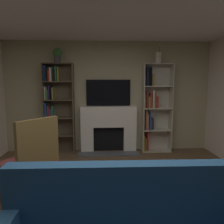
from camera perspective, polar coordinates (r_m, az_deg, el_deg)
name	(u,v)px	position (r m, az deg, el deg)	size (l,w,h in m)	color
ground_plane	(117,221)	(2.89, 1.30, -26.58)	(6.76, 6.76, 0.00)	brown
wall_back_accent	(108,97)	(5.25, -0.98, 3.98)	(4.96, 0.06, 2.60)	tan
fireplace	(109,128)	(5.19, -0.90, -4.08)	(1.41, 0.54, 1.09)	white
tv	(108,93)	(5.18, -0.96, 5.05)	(1.04, 0.06, 0.62)	black
bookshelf_left	(56,107)	(5.24, -14.46, 1.15)	(0.68, 0.30, 2.07)	brown
bookshelf_right	(153,108)	(5.28, 10.66, 1.05)	(0.68, 0.30, 2.07)	beige
potted_plant	(57,55)	(5.19, -14.09, 14.32)	(0.19, 0.19, 0.33)	#544E55
vase_with_flowers	(158,58)	(5.26, 12.00, 13.73)	(0.14, 0.14, 0.44)	beige
armchair	(31,159)	(3.29, -20.47, -11.48)	(0.88, 0.88, 1.16)	brown
coffee_table	(120,206)	(2.55, 2.04, -23.44)	(0.77, 0.46, 0.36)	brown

